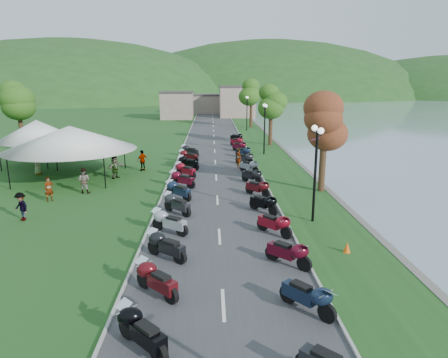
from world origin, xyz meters
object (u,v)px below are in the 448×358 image
object	(u,v)px
pedestrian_a	(50,201)
pedestrian_c	(23,220)
vendor_tent_main	(72,152)
pedestrian_b	(85,193)

from	to	relation	value
pedestrian_a	pedestrian_c	world-z (taller)	same
pedestrian_a	pedestrian_c	xyz separation A→B (m)	(-0.09, -3.53, 0.00)
vendor_tent_main	pedestrian_c	size ratio (longest dim) A/B	4.22
pedestrian_a	pedestrian_c	bearing A→B (deg)	-134.65
vendor_tent_main	pedestrian_a	world-z (taller)	vendor_tent_main
vendor_tent_main	pedestrian_c	bearing A→B (deg)	-87.13
pedestrian_b	pedestrian_c	xyz separation A→B (m)	(-1.67, -5.34, 0.00)
vendor_tent_main	pedestrian_b	bearing A→B (deg)	-63.76
vendor_tent_main	pedestrian_b	distance (m)	5.27
pedestrian_a	pedestrian_b	distance (m)	2.41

